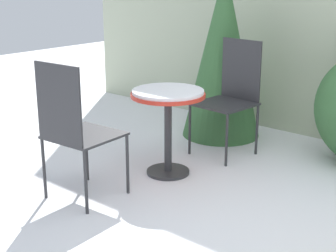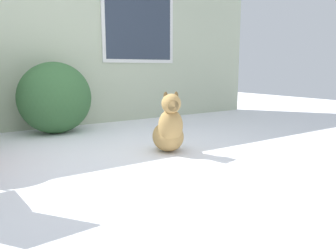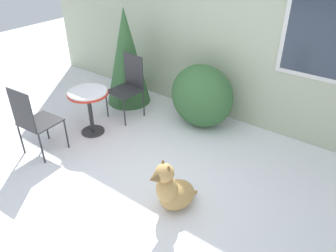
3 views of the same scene
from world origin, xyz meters
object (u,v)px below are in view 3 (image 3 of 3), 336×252
Objects in this scene: patio_chair_far_side at (34,119)px; dog at (173,191)px; patio_table at (89,100)px; patio_chair_near_table at (128,84)px.

patio_chair_far_side is 2.18m from dog.
patio_chair_far_side is at bearing -101.18° from patio_table.
patio_chair_near_table is at bearing 165.85° from dog.
patio_table is at bearing -174.66° from dog.
patio_chair_near_table is at bearing 83.73° from patio_table.
patio_chair_far_side reaches higher than dog.
patio_chair_near_table reaches higher than patio_table.
patio_chair_near_table is (0.09, 0.78, -0.00)m from patio_table.
patio_table is 0.69× the size of patio_chair_near_table.
dog is at bearing -176.99° from patio_chair_far_side.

